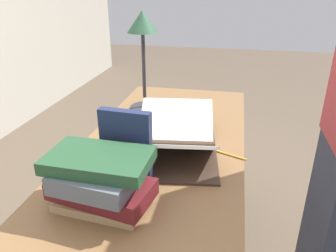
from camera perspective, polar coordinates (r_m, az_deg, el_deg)
The scene contains 7 objects.
reading_desk at distance 1.42m, azimuth -0.63°, elevation -6.18°, with size 1.45×0.66×0.72m.
open_book at distance 1.32m, azimuth 1.19°, elevation -2.13°, with size 0.59×0.40×0.12m.
book_stack_tall at distance 0.98m, azimuth -11.61°, elevation -9.07°, with size 0.25×0.32×0.17m.
book_standing_upright at distance 1.07m, azimuth -7.30°, elevation -3.56°, with size 0.04×0.17×0.25m.
reading_lamp at distance 1.63m, azimuth -4.40°, elevation 15.26°, with size 0.15×0.15×0.49m.
coffee_mug at distance 1.13m, azimuth -6.06°, elevation -6.13°, with size 0.09×0.12×0.10m.
pencil at distance 1.29m, azimuth 10.33°, elevation -4.85°, with size 0.07×0.15×0.01m.
Camera 1 is at (-1.20, -0.27, 1.34)m, focal length 35.00 mm.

